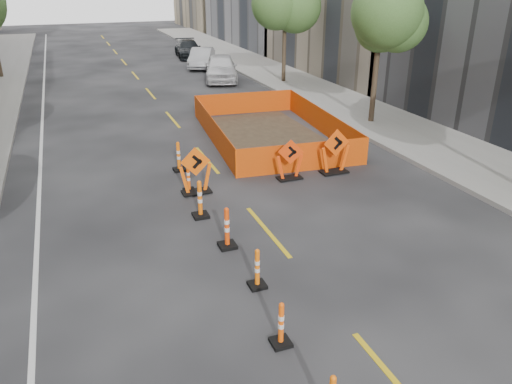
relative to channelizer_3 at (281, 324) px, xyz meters
name	(u,v)px	position (x,y,z in m)	size (l,w,h in m)	color
ground_plane	(342,319)	(1.45, 0.24, -0.47)	(140.00, 140.00, 0.00)	black
sidewalk_right	(382,121)	(10.45, 12.24, -0.39)	(4.00, 90.00, 0.15)	gray
tree_r_b	(380,21)	(9.85, 12.24, 4.06)	(2.80, 2.80, 5.95)	#382B1E
tree_r_c	(285,7)	(9.85, 22.24, 4.06)	(2.80, 2.80, 5.95)	#382B1E
channelizer_3	(281,324)	(0.00, 0.00, 0.00)	(0.37, 0.37, 0.93)	#FB560A
channelizer_4	(257,268)	(0.26, 1.91, 0.01)	(0.38, 0.38, 0.95)	orange
channelizer_5	(227,228)	(0.18, 3.81, 0.09)	(0.44, 0.44, 1.11)	#F1420A
channelizer_6	(200,199)	(0.00, 5.72, 0.09)	(0.44, 0.44, 1.12)	orange
channelizer_7	(188,178)	(0.13, 7.62, -0.01)	(0.36, 0.36, 0.92)	#FF5A0A
channelizer_8	(179,156)	(0.25, 9.53, 0.06)	(0.42, 0.42, 1.06)	orange
chevron_sign_left	(196,170)	(0.31, 7.39, 0.30)	(1.02, 0.61, 1.53)	#F75A0A
chevron_sign_center	(290,160)	(3.55, 7.42, 0.24)	(0.94, 0.56, 1.40)	#F13D0A
chevron_sign_right	(335,151)	(5.23, 7.38, 0.33)	(1.06, 0.64, 1.59)	#F24B0A
safety_fence	(269,125)	(4.67, 12.03, 0.05)	(4.85, 8.26, 1.03)	#FF5A0D
parked_car_near	(221,68)	(6.41, 24.40, 0.37)	(1.97, 4.89, 1.67)	silver
parked_car_mid	(202,58)	(6.53, 29.57, 0.23)	(1.48, 4.25, 1.40)	#98999D
parked_car_far	(188,49)	(6.78, 34.65, 0.22)	(1.92, 4.72, 1.37)	black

